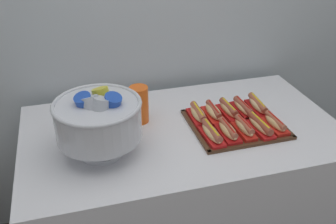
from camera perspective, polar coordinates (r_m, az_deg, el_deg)
name	(u,v)px	position (r m, az deg, el deg)	size (l,w,h in m)	color
buffet_table	(181,192)	(1.96, 1.98, -11.73)	(1.41, 0.80, 0.79)	silver
serving_tray	(235,124)	(1.78, 9.91, -1.80)	(0.41, 0.36, 0.01)	#472B19
hot_dog_0	(212,133)	(1.64, 6.44, -3.13)	(0.07, 0.18, 0.06)	red
hot_dog_1	(228,131)	(1.67, 8.83, -2.76)	(0.07, 0.16, 0.06)	#B21414
hot_dog_2	(244,128)	(1.70, 11.16, -2.27)	(0.06, 0.16, 0.06)	red
hot_dog_3	(260,126)	(1.73, 13.38, -1.96)	(0.07, 0.19, 0.06)	red
hot_dog_4	(275,123)	(1.77, 15.52, -1.60)	(0.07, 0.16, 0.06)	red
hot_dog_5	(198,114)	(1.77, 4.48, -0.35)	(0.07, 0.17, 0.06)	red
hot_dog_6	(213,112)	(1.80, 6.72, -0.03)	(0.07, 0.17, 0.06)	red
hot_dog_7	(228,110)	(1.82, 8.91, 0.33)	(0.07, 0.17, 0.06)	red
hot_dog_8	(243,108)	(1.85, 11.02, 0.58)	(0.06, 0.18, 0.06)	#B21414
hot_dog_9	(258,105)	(1.89, 13.07, 0.95)	(0.07, 0.18, 0.06)	#B21414
punch_bowl	(98,119)	(1.52, -10.22, -1.00)	(0.34, 0.34, 0.27)	silver
cup_stack	(139,104)	(1.75, -4.28, 1.11)	(0.08, 0.08, 0.17)	#EA5B19
donut	(91,109)	(1.88, -11.28, 0.50)	(0.12, 0.12, 0.04)	pink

